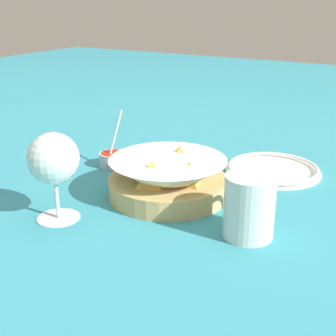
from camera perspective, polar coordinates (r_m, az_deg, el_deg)
ground_plane at (r=0.91m, az=2.16°, el=-3.58°), size 4.00×4.00×0.00m
food_basket at (r=0.90m, az=-0.00°, el=-1.37°), size 0.23×0.23×0.09m
sauce_cup at (r=1.07m, az=-6.75°, el=1.17°), size 0.07×0.06×0.12m
wine_glass at (r=0.81m, az=-13.78°, el=0.83°), size 0.09×0.09×0.16m
beer_mug at (r=0.76m, az=9.91°, el=-4.86°), size 0.12×0.08×0.10m
side_plate at (r=1.05m, az=12.66°, el=-0.12°), size 0.21×0.21×0.01m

